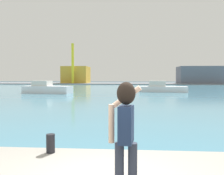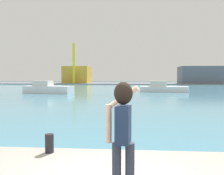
{
  "view_description": "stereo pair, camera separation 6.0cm",
  "coord_description": "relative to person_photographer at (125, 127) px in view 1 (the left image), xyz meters",
  "views": [
    {
      "loc": [
        0.35,
        -3.68,
        2.49
      ],
      "look_at": [
        -0.49,
        7.52,
        2.02
      ],
      "focal_mm": 36.79,
      "sensor_mm": 36.0,
      "label": 1
    },
    {
      "loc": [
        0.41,
        -3.68,
        2.49
      ],
      "look_at": [
        -0.49,
        7.52,
        2.02
      ],
      "focal_mm": 36.79,
      "sensor_mm": 36.0,
      "label": 2
    }
  ],
  "objects": [
    {
      "name": "boat_moored",
      "position": [
        -13.22,
        32.69,
        -1.0
      ],
      "size": [
        8.16,
        3.87,
        2.01
      ],
      "rotation": [
        0.0,
        0.0,
        -0.17
      ],
      "color": "white",
      "rests_on": "harbor_water"
    },
    {
      "name": "warehouse_left",
      "position": [
        -22.31,
        92.49,
        2.06
      ],
      "size": [
        10.45,
        10.97,
        6.9
      ],
      "primitive_type": "cube",
      "color": "gold",
      "rests_on": "far_shore_dock"
    },
    {
      "name": "port_crane",
      "position": [
        -22.2,
        86.28,
        7.93
      ],
      "size": [
        2.64,
        9.16,
        15.61
      ],
      "color": "yellow",
      "rests_on": "far_shore_dock"
    },
    {
      "name": "person_photographer",
      "position": [
        0.0,
        0.0,
        0.0
      ],
      "size": [
        0.53,
        0.56,
        1.74
      ],
      "rotation": [
        0.0,
        0.0,
        1.43
      ],
      "color": "#2D3342",
      "rests_on": "quay_promenade"
    },
    {
      "name": "harbor_water",
      "position": [
        -0.29,
        52.26,
        -1.75
      ],
      "size": [
        140.0,
        100.0,
        0.02
      ],
      "primitive_type": "cube",
      "color": "teal",
      "rests_on": "ground_plane"
    },
    {
      "name": "warehouse_right",
      "position": [
        27.67,
        88.71,
        1.91
      ],
      "size": [
        16.54,
        9.23,
        6.6
      ],
      "primitive_type": "cube",
      "color": "slate",
      "rests_on": "far_shore_dock"
    },
    {
      "name": "harbor_bollard",
      "position": [
        -1.82,
        1.9,
        -0.84
      ],
      "size": [
        0.21,
        0.21,
        0.45
      ],
      "primitive_type": "cylinder",
      "color": "black",
      "rests_on": "quay_promenade"
    },
    {
      "name": "boat_moored_2",
      "position": [
        5.86,
        37.7,
        -1.05
      ],
      "size": [
        8.48,
        3.49,
        1.94
      ],
      "rotation": [
        0.0,
        0.0,
        -0.13
      ],
      "color": "white",
      "rests_on": "harbor_water"
    },
    {
      "name": "ground_plane",
      "position": [
        -0.29,
        50.26,
        -1.76
      ],
      "size": [
        220.0,
        220.0,
        0.0
      ],
      "primitive_type": "plane",
      "color": "#334751"
    },
    {
      "name": "far_shore_dock",
      "position": [
        -0.29,
        92.26,
        -1.58
      ],
      "size": [
        140.0,
        20.0,
        0.37
      ],
      "primitive_type": "cube",
      "color": "gray",
      "rests_on": "ground_plane"
    }
  ]
}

